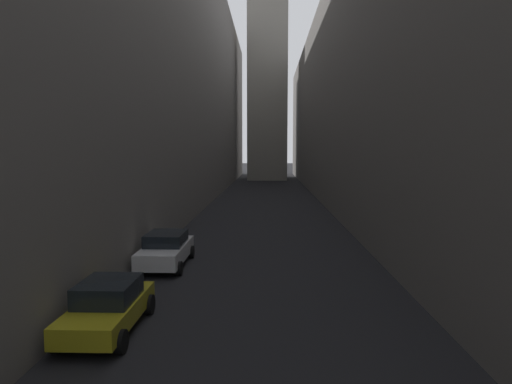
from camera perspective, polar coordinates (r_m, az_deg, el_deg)
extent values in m
plane|color=black|center=(41.11, 1.26, -1.92)|extent=(264.00, 264.00, 0.00)
cube|color=slate|center=(45.06, -14.32, 15.00)|extent=(12.46, 108.00, 25.75)
cube|color=slate|center=(44.38, 16.02, 11.78)|extent=(11.07, 108.00, 20.65)
cube|color=gray|center=(81.55, 1.50, 20.58)|extent=(6.84, 6.84, 53.05)
cube|color=#A59919|center=(14.01, -18.55, -14.38)|extent=(1.68, 4.07, 0.57)
cube|color=black|center=(13.90, -18.50, -11.99)|extent=(1.55, 1.89, 0.60)
cylinder|color=black|center=(15.61, -19.71, -13.44)|extent=(0.22, 0.64, 0.64)
cylinder|color=black|center=(15.10, -13.56, -13.93)|extent=(0.22, 0.64, 0.64)
cylinder|color=black|center=(13.24, -24.26, -17.10)|extent=(0.22, 0.64, 0.64)
cylinder|color=black|center=(12.63, -17.01, -17.98)|extent=(0.22, 0.64, 0.64)
cube|color=silver|center=(20.73, -11.53, -7.60)|extent=(1.80, 4.41, 0.68)
cube|color=black|center=(20.69, -11.50, -5.88)|extent=(1.65, 2.14, 0.54)
cylinder|color=black|center=(22.43, -12.89, -7.51)|extent=(0.22, 0.62, 0.62)
cylinder|color=black|center=(22.05, -8.33, -7.65)|extent=(0.22, 0.62, 0.62)
cylinder|color=black|center=(19.63, -15.11, -9.44)|extent=(0.22, 0.62, 0.62)
cylinder|color=black|center=(19.20, -9.89, -9.67)|extent=(0.22, 0.62, 0.62)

